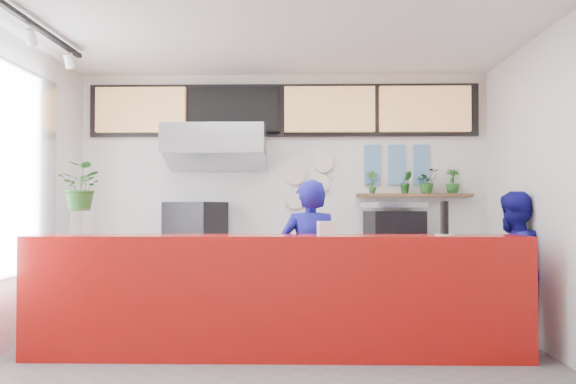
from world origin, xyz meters
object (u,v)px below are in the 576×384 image
at_px(service_counter, 276,296).
at_px(pepper_mill, 445,218).
at_px(panini_oven, 196,224).
at_px(espresso_machine, 394,228).
at_px(staff_center, 310,262).
at_px(staff_right, 513,268).

bearing_deg(service_counter, pepper_mill, -2.88).
bearing_deg(service_counter, panini_oven, 120.01).
height_order(service_counter, panini_oven, panini_oven).
bearing_deg(pepper_mill, espresso_machine, 95.42).
distance_m(service_counter, panini_oven, 2.17).
bearing_deg(pepper_mill, panini_oven, 143.63).
relative_size(panini_oven, espresso_machine, 0.91).
distance_m(panini_oven, staff_center, 1.92).
relative_size(staff_center, pepper_mill, 5.51).
height_order(staff_right, pepper_mill, staff_right).
bearing_deg(panini_oven, staff_right, 2.99).
relative_size(service_counter, espresso_machine, 7.10).
xyz_separation_m(panini_oven, pepper_mill, (2.55, -1.88, 0.10)).
xyz_separation_m(service_counter, espresso_machine, (1.33, 1.80, 0.55)).
bearing_deg(pepper_mill, staff_right, 38.42).
xyz_separation_m(panini_oven, staff_right, (3.37, -1.23, -0.40)).
distance_m(espresso_machine, staff_center, 1.69).
distance_m(service_counter, staff_center, 0.63).
xyz_separation_m(espresso_machine, pepper_mill, (0.18, -1.88, 0.16)).
bearing_deg(espresso_machine, service_counter, -139.24).
relative_size(panini_oven, staff_right, 0.38).
bearing_deg(espresso_machine, staff_right, -63.62).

